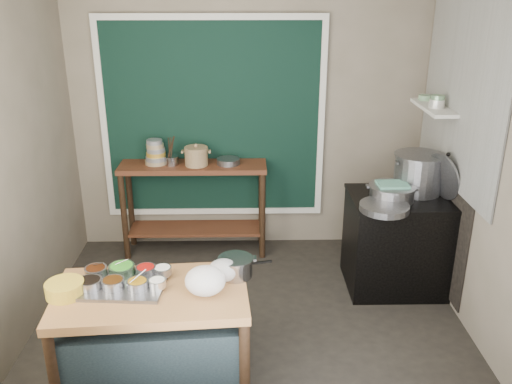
{
  "coord_description": "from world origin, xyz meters",
  "views": [
    {
      "loc": [
        -0.03,
        -3.81,
        2.63
      ],
      "look_at": [
        0.05,
        0.25,
        1.05
      ],
      "focal_mm": 38.0,
      "sensor_mm": 36.0,
      "label": 1
    }
  ],
  "objects_px": {
    "yellow_basin": "(65,289)",
    "saucepan": "(236,267)",
    "stock_pot": "(418,173)",
    "ceramic_crock": "(196,157)",
    "condiment_tray": "(124,286)",
    "stove_block": "(399,243)",
    "prep_table": "(155,339)",
    "steamer": "(392,193)",
    "back_counter": "(195,208)",
    "utensil_cup": "(171,160)"
  },
  "relations": [
    {
      "from": "back_counter",
      "to": "stock_pot",
      "type": "distance_m",
      "value": 2.21
    },
    {
      "from": "yellow_basin",
      "to": "saucepan",
      "type": "relative_size",
      "value": 0.99
    },
    {
      "from": "condiment_tray",
      "to": "yellow_basin",
      "type": "bearing_deg",
      "value": -165.93
    },
    {
      "from": "yellow_basin",
      "to": "stock_pot",
      "type": "relative_size",
      "value": 0.54
    },
    {
      "from": "steamer",
      "to": "stock_pot",
      "type": "bearing_deg",
      "value": 34.17
    },
    {
      "from": "condiment_tray",
      "to": "steamer",
      "type": "bearing_deg",
      "value": 29.77
    },
    {
      "from": "stove_block",
      "to": "yellow_basin",
      "type": "xyz_separation_m",
      "value": [
        -2.54,
        -1.34,
        0.37
      ]
    },
    {
      "from": "saucepan",
      "to": "steamer",
      "type": "relative_size",
      "value": 0.61
    },
    {
      "from": "stock_pot",
      "to": "prep_table",
      "type": "bearing_deg",
      "value": -146.6
    },
    {
      "from": "saucepan",
      "to": "yellow_basin",
      "type": "bearing_deg",
      "value": -179.19
    },
    {
      "from": "back_counter",
      "to": "stock_pot",
      "type": "relative_size",
      "value": 3.22
    },
    {
      "from": "prep_table",
      "to": "stock_pot",
      "type": "xyz_separation_m",
      "value": [
        2.14,
        1.41,
        0.68
      ]
    },
    {
      "from": "ceramic_crock",
      "to": "stock_pot",
      "type": "relative_size",
      "value": 0.54
    },
    {
      "from": "ceramic_crock",
      "to": "utensil_cup",
      "type": "bearing_deg",
      "value": 174.38
    },
    {
      "from": "prep_table",
      "to": "yellow_basin",
      "type": "distance_m",
      "value": 0.69
    },
    {
      "from": "ceramic_crock",
      "to": "stove_block",
      "type": "bearing_deg",
      "value": -20.6
    },
    {
      "from": "prep_table",
      "to": "back_counter",
      "type": "height_order",
      "value": "back_counter"
    },
    {
      "from": "utensil_cup",
      "to": "ceramic_crock",
      "type": "xyz_separation_m",
      "value": [
        0.25,
        -0.02,
        0.04
      ]
    },
    {
      "from": "yellow_basin",
      "to": "stock_pot",
      "type": "height_order",
      "value": "stock_pot"
    },
    {
      "from": "condiment_tray",
      "to": "ceramic_crock",
      "type": "relative_size",
      "value": 2.2
    },
    {
      "from": "saucepan",
      "to": "steamer",
      "type": "height_order",
      "value": "steamer"
    },
    {
      "from": "yellow_basin",
      "to": "ceramic_crock",
      "type": "bearing_deg",
      "value": 71.55
    },
    {
      "from": "prep_table",
      "to": "stove_block",
      "type": "distance_m",
      "value": 2.39
    },
    {
      "from": "back_counter",
      "to": "ceramic_crock",
      "type": "relative_size",
      "value": 5.95
    },
    {
      "from": "prep_table",
      "to": "stove_block",
      "type": "xyz_separation_m",
      "value": [
        2.0,
        1.3,
        0.05
      ]
    },
    {
      "from": "stove_block",
      "to": "yellow_basin",
      "type": "distance_m",
      "value": 2.89
    },
    {
      "from": "back_counter",
      "to": "condiment_tray",
      "type": "xyz_separation_m",
      "value": [
        -0.29,
        -1.98,
        0.29
      ]
    },
    {
      "from": "condiment_tray",
      "to": "steamer",
      "type": "height_order",
      "value": "steamer"
    },
    {
      "from": "utensil_cup",
      "to": "stock_pot",
      "type": "bearing_deg",
      "value": -15.23
    },
    {
      "from": "back_counter",
      "to": "condiment_tray",
      "type": "relative_size",
      "value": 2.71
    },
    {
      "from": "back_counter",
      "to": "yellow_basin",
      "type": "height_order",
      "value": "back_counter"
    },
    {
      "from": "yellow_basin",
      "to": "saucepan",
      "type": "distance_m",
      "value": 1.11
    },
    {
      "from": "stove_block",
      "to": "ceramic_crock",
      "type": "xyz_separation_m",
      "value": [
        -1.86,
        0.7,
        0.61
      ]
    },
    {
      "from": "stove_block",
      "to": "saucepan",
      "type": "height_order",
      "value": "saucepan"
    },
    {
      "from": "prep_table",
      "to": "yellow_basin",
      "type": "xyz_separation_m",
      "value": [
        -0.54,
        -0.04,
        0.42
      ]
    },
    {
      "from": "condiment_tray",
      "to": "steamer",
      "type": "relative_size",
      "value": 1.31
    },
    {
      "from": "stock_pot",
      "to": "condiment_tray",
      "type": "bearing_deg",
      "value": -149.7
    },
    {
      "from": "back_counter",
      "to": "saucepan",
      "type": "bearing_deg",
      "value": -76.26
    },
    {
      "from": "stock_pot",
      "to": "yellow_basin",
      "type": "bearing_deg",
      "value": -151.61
    },
    {
      "from": "condiment_tray",
      "to": "stove_block",
      "type": "bearing_deg",
      "value": 29.73
    },
    {
      "from": "saucepan",
      "to": "ceramic_crock",
      "type": "height_order",
      "value": "ceramic_crock"
    },
    {
      "from": "ceramic_crock",
      "to": "steamer",
      "type": "height_order",
      "value": "ceramic_crock"
    },
    {
      "from": "stove_block",
      "to": "condiment_tray",
      "type": "bearing_deg",
      "value": -150.27
    },
    {
      "from": "saucepan",
      "to": "steamer",
      "type": "bearing_deg",
      "value": 26.97
    },
    {
      "from": "saucepan",
      "to": "ceramic_crock",
      "type": "xyz_separation_m",
      "value": [
        -0.41,
        1.81,
        0.21
      ]
    },
    {
      "from": "stove_block",
      "to": "condiment_tray",
      "type": "relative_size",
      "value": 1.68
    },
    {
      "from": "ceramic_crock",
      "to": "saucepan",
      "type": "bearing_deg",
      "value": -77.25
    },
    {
      "from": "back_counter",
      "to": "yellow_basin",
      "type": "xyz_separation_m",
      "value": [
        -0.64,
        -2.07,
        0.32
      ]
    },
    {
      "from": "utensil_cup",
      "to": "ceramic_crock",
      "type": "relative_size",
      "value": 0.6
    },
    {
      "from": "stove_block",
      "to": "stock_pot",
      "type": "height_order",
      "value": "stock_pot"
    }
  ]
}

